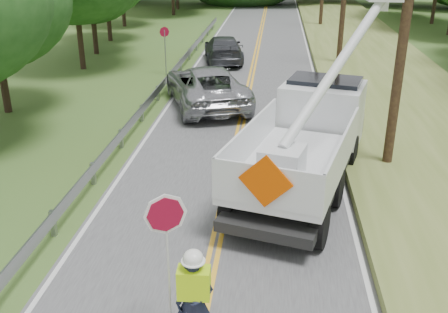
# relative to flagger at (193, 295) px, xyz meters

# --- Properties ---
(road) EXTENTS (7.20, 96.00, 0.03)m
(road) POSITION_rel_flagger_xyz_m (-0.00, 13.41, -1.09)
(road) COLOR #49484B
(road) RESTS_ON ground
(guardrail) EXTENTS (0.18, 48.00, 0.77)m
(guardrail) POSITION_rel_flagger_xyz_m (-4.02, 14.32, -0.55)
(guardrail) COLOR gray
(guardrail) RESTS_ON ground
(tall_grass_verge) EXTENTS (7.00, 96.00, 0.30)m
(tall_grass_verge) POSITION_rel_flagger_xyz_m (7.10, 13.41, -0.95)
(tall_grass_verge) COLOR #596929
(tall_grass_verge) RESTS_ON ground
(flagger) EXTENTS (1.14, 0.47, 3.04)m
(flagger) POSITION_rel_flagger_xyz_m (0.00, 0.00, 0.00)
(flagger) COLOR #191E33
(flagger) RESTS_ON road
(bucket_truck) EXTENTS (4.87, 8.13, 7.44)m
(bucket_truck) POSITION_rel_flagger_xyz_m (2.56, 7.73, 0.57)
(bucket_truck) COLOR black
(bucket_truck) RESTS_ON road
(suv_silver) EXTENTS (4.92, 7.06, 1.79)m
(suv_silver) POSITION_rel_flagger_xyz_m (-1.74, 14.83, -0.19)
(suv_silver) COLOR #A3A4AA
(suv_silver) RESTS_ON road
(suv_darkgrey) EXTENTS (3.06, 5.67, 1.56)m
(suv_darkgrey) POSITION_rel_flagger_xyz_m (-1.91, 23.97, -0.30)
(suv_darkgrey) COLOR #3B3D42
(suv_darkgrey) RESTS_ON road
(stop_sign_permanent) EXTENTS (0.48, 0.33, 2.63)m
(stop_sign_permanent) POSITION_rel_flagger_xyz_m (-4.75, 20.40, 0.65)
(stop_sign_permanent) COLOR gray
(stop_sign_permanent) RESTS_ON ground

